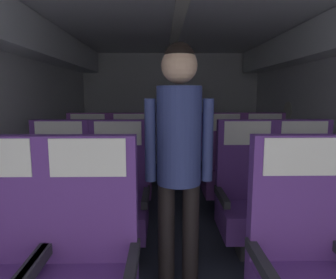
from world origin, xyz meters
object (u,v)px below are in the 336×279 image
(seat_a_left_aisle, at_px, (88,267))
(seat_b_left_aisle, at_px, (118,200))
(seat_b_left_window, at_px, (59,200))
(seat_c_left_aisle, at_px, (131,170))
(seat_b_right_aisle, at_px, (305,199))
(seat_c_right_aisle, at_px, (265,170))
(seat_b_right_window, at_px, (248,200))
(seat_c_left_window, at_px, (88,171))
(seat_c_right_window, at_px, (223,170))
(flight_attendant, at_px, (179,145))
(seat_a_right_window, at_px, (302,264))

(seat_a_left_aisle, height_order, seat_b_left_aisle, same)
(seat_b_left_window, bearing_deg, seat_a_left_aisle, -63.79)
(seat_a_left_aisle, distance_m, seat_c_left_aisle, 1.95)
(seat_a_left_aisle, xyz_separation_m, seat_b_left_window, (-0.48, 0.98, 0.00))
(seat_b_right_aisle, height_order, seat_c_right_aisle, same)
(seat_b_right_window, distance_m, seat_c_left_window, 1.86)
(seat_b_left_aisle, relative_size, seat_c_right_aisle, 1.00)
(seat_a_left_aisle, distance_m, seat_b_right_aisle, 1.85)
(seat_c_right_window, height_order, flight_attendant, flight_attendant)
(seat_b_left_aisle, relative_size, seat_b_right_window, 1.00)
(seat_b_left_aisle, height_order, seat_c_right_window, same)
(seat_c_left_window, bearing_deg, seat_b_left_aisle, -63.33)
(seat_b_right_window, distance_m, seat_c_right_aisle, 1.11)
(seat_b_left_window, height_order, seat_b_right_aisle, same)
(seat_c_right_aisle, bearing_deg, seat_a_left_aisle, -129.18)
(seat_c_left_window, bearing_deg, seat_a_right_window, -50.87)
(seat_b_left_window, distance_m, seat_b_right_aisle, 2.07)
(seat_c_right_aisle, distance_m, seat_c_right_window, 0.50)
(seat_b_left_window, bearing_deg, seat_b_right_aisle, -0.69)
(seat_c_left_aisle, bearing_deg, seat_c_right_window, -0.61)
(seat_a_left_aisle, bearing_deg, seat_b_left_aisle, 89.19)
(seat_a_left_aisle, height_order, seat_b_right_window, same)
(seat_b_right_aisle, height_order, seat_c_right_window, same)
(seat_b_left_aisle, distance_m, seat_b_right_aisle, 1.57)
(seat_b_right_window, relative_size, seat_c_right_aisle, 1.00)
(seat_a_right_window, distance_m, seat_c_left_aisle, 2.24)
(seat_a_right_window, distance_m, seat_b_left_window, 1.87)
(seat_b_right_aisle, bearing_deg, seat_c_right_window, 116.17)
(seat_c_right_aisle, bearing_deg, seat_b_left_window, -154.90)
(seat_a_left_aisle, bearing_deg, seat_b_right_aisle, 31.17)
(seat_a_left_aisle, xyz_separation_m, flight_attendant, (0.49, 0.43, 0.56))
(seat_c_left_window, xyz_separation_m, flight_attendant, (0.97, -1.52, 0.56))
(seat_b_right_window, xyz_separation_m, seat_c_left_window, (-1.58, 0.98, 0.00))
(seat_b_left_window, bearing_deg, seat_a_right_window, -31.75)
(seat_a_right_window, relative_size, seat_c_right_window, 1.00)
(seat_b_left_window, bearing_deg, seat_b_right_window, -0.75)
(seat_c_left_aisle, distance_m, seat_c_right_window, 1.08)
(seat_b_right_window, bearing_deg, seat_b_right_aisle, -0.49)
(seat_b_right_window, height_order, seat_c_right_aisle, same)
(seat_b_right_window, bearing_deg, seat_c_left_aisle, 137.57)
(flight_attendant, bearing_deg, seat_b_right_aisle, 18.67)
(seat_b_left_aisle, height_order, seat_c_left_window, same)
(seat_c_left_window, bearing_deg, seat_c_right_aisle, 0.27)
(seat_c_left_aisle, bearing_deg, seat_a_right_window, -60.87)
(seat_a_left_aisle, xyz_separation_m, seat_c_left_aisle, (0.02, 1.95, 0.00))
(seat_a_right_window, height_order, seat_c_right_window, same)
(seat_b_left_aisle, relative_size, seat_b_right_aisle, 1.00)
(seat_b_right_aisle, distance_m, seat_b_right_window, 0.48)
(seat_a_left_aisle, distance_m, seat_b_right_window, 1.46)
(flight_attendant, bearing_deg, seat_c_right_aisle, 46.89)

